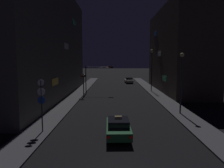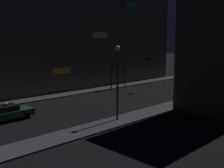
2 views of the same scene
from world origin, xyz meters
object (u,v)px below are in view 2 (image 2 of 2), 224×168
object	(u,v)px
taxi	(7,113)
street_lamp_far_block	(208,53)
traffic_light_overhead	(134,65)
traffic_light_left_kerb	(111,72)
street_lamp_near_block	(117,72)

from	to	relation	value
taxi	street_lamp_far_block	bearing A→B (deg)	74.43
traffic_light_overhead	street_lamp_far_block	bearing A→B (deg)	16.85
traffic_light_left_kerb	street_lamp_near_block	xyz separation A→B (m)	(12.12, -11.19, 1.78)
taxi	street_lamp_near_block	xyz separation A→B (m)	(6.92, 6.95, 3.68)
traffic_light_overhead	street_lamp_near_block	distance (m)	17.48
taxi	traffic_light_overhead	size ratio (longest dim) A/B	0.91
taxi	street_lamp_near_block	world-z (taller)	street_lamp_near_block
traffic_light_overhead	traffic_light_left_kerb	size ratio (longest dim) A/B	1.35
taxi	traffic_light_left_kerb	distance (m)	18.97
street_lamp_far_block	street_lamp_near_block	bearing A→B (deg)	-89.37
street_lamp_near_block	traffic_light_overhead	bearing A→B (deg)	125.72
traffic_light_overhead	street_lamp_near_block	world-z (taller)	street_lamp_near_block
traffic_light_overhead	street_lamp_far_block	distance (m)	10.64
traffic_light_left_kerb	taxi	bearing A→B (deg)	-74.02
traffic_light_overhead	street_lamp_near_block	size ratio (longest dim) A/B	0.75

